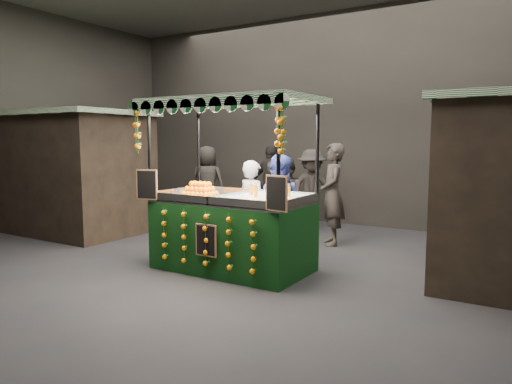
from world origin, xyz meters
The scene contains 14 objects.
ground centered at (0.00, 0.00, 0.00)m, with size 12.00×12.00×0.00m, color black.
market_hall centered at (0.00, 0.00, 3.38)m, with size 12.10×10.10×5.05m.
neighbour_stall_left centered at (-4.40, 1.00, 1.31)m, with size 3.00×2.20×2.60m.
juice_stall centered at (0.20, 0.22, 0.81)m, with size 2.70×1.59×2.62m.
vendor_grey centered at (0.00, 1.11, 0.83)m, with size 0.69×0.55×1.66m.
vendor_blue centered at (0.46, 1.19, 0.88)m, with size 0.99×0.85×1.76m.
shopper_0 centered at (-4.47, 3.19, 0.85)m, with size 0.65×0.45×1.69m.
shopper_1 centered at (-0.16, 2.64, 0.82)m, with size 1.00×1.01×1.64m.
shopper_2 centered at (-1.43, 4.28, 0.95)m, with size 1.14×0.55×1.90m.
shopper_3 centered at (-0.23, 4.00, 0.90)m, with size 1.33×1.20×1.79m.
shopper_4 centered at (-3.02, 3.78, 0.93)m, with size 1.03×0.81×1.86m.
shopper_5 centered at (3.32, 3.33, 0.81)m, with size 0.80×1.58×1.63m.
shopper_6 centered at (-1.03, 3.51, 0.76)m, with size 0.43×0.59×1.52m.
shopper_7 centered at (0.81, 2.70, 0.97)m, with size 0.75×0.84×1.94m.
Camera 1 is at (4.26, -5.66, 2.00)m, focal length 33.21 mm.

